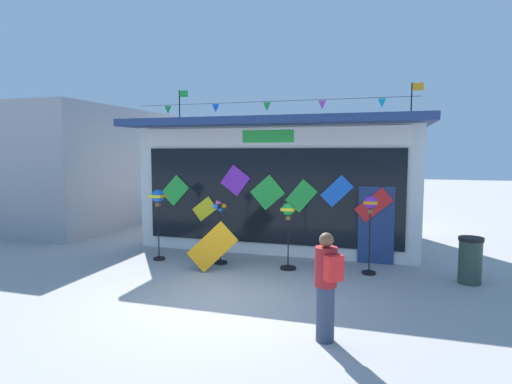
# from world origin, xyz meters

# --- Properties ---
(ground_plane) EXTENTS (80.00, 80.00, 0.00)m
(ground_plane) POSITION_xyz_m (0.00, 0.00, 0.00)
(ground_plane) COLOR #9E9B99
(kite_shop_building) EXTENTS (8.40, 5.24, 4.98)m
(kite_shop_building) POSITION_xyz_m (-0.06, 5.84, 1.93)
(kite_shop_building) COLOR silver
(kite_shop_building) RESTS_ON ground_plane
(wind_spinner_far_left) EXTENTS (0.34, 0.34, 1.89)m
(wind_spinner_far_left) POSITION_xyz_m (-2.73, 2.45, 1.52)
(wind_spinner_far_left) COLOR black
(wind_spinner_far_left) RESTS_ON ground_plane
(wind_spinner_left) EXTENTS (0.35, 0.35, 1.66)m
(wind_spinner_left) POSITION_xyz_m (-1.02, 2.54, 0.86)
(wind_spinner_left) COLOR black
(wind_spinner_left) RESTS_ON ground_plane
(wind_spinner_center_left) EXTENTS (0.39, 0.39, 1.65)m
(wind_spinner_center_left) POSITION_xyz_m (0.78, 2.55, 1.21)
(wind_spinner_center_left) COLOR black
(wind_spinner_center_left) RESTS_ON ground_plane
(wind_spinner_center_right) EXTENTS (0.32, 0.32, 1.86)m
(wind_spinner_center_right) POSITION_xyz_m (2.70, 2.70, 1.44)
(wind_spinner_center_right) COLOR black
(wind_spinner_center_right) RESTS_ON ground_plane
(person_near_camera) EXTENTS (0.45, 0.47, 1.68)m
(person_near_camera) POSITION_xyz_m (2.19, -1.17, 0.89)
(person_near_camera) COLOR #333D56
(person_near_camera) RESTS_ON ground_plane
(trash_bin) EXTENTS (0.52, 0.52, 1.03)m
(trash_bin) POSITION_xyz_m (4.84, 2.63, 0.52)
(trash_bin) COLOR #2D4238
(trash_bin) RESTS_ON ground_plane
(display_kite_on_ground) EXTENTS (1.22, 0.32, 1.22)m
(display_kite_on_ground) POSITION_xyz_m (-0.92, 1.80, 0.61)
(display_kite_on_ground) COLOR orange
(display_kite_on_ground) RESTS_ON ground_plane
(neighbour_building) EXTENTS (7.99, 7.75, 4.55)m
(neighbour_building) POSITION_xyz_m (-10.40, 7.12, 2.27)
(neighbour_building) COLOR #99999E
(neighbour_building) RESTS_ON ground_plane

